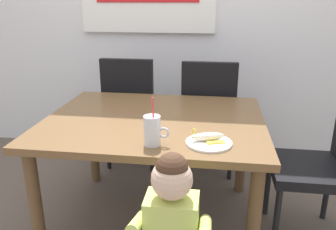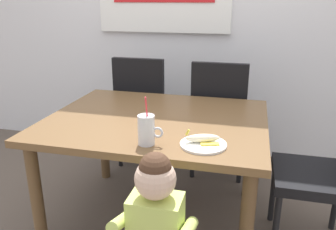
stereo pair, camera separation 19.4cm
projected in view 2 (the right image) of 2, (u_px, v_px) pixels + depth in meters
The scene contains 9 objects.
ground_plane at pixel (158, 218), 2.31m from camera, with size 24.00×24.00×0.00m, color brown.
dining_table at pixel (157, 131), 2.11m from camera, with size 1.31×1.06×0.72m.
dining_chair_left at pixel (143, 105), 2.92m from camera, with size 0.44×0.45×0.96m.
dining_chair_right at pixel (219, 113), 2.73m from camera, with size 0.44×0.44×0.96m.
dining_chair_far at pixel (332, 164), 1.89m from camera, with size 0.44×0.44×0.96m.
toddler_standing at pixel (156, 221), 1.43m from camera, with size 0.33×0.24×0.84m.
milk_cup at pixel (147, 132), 1.68m from camera, with size 0.13×0.08×0.25m.
snack_plate at pixel (203, 144), 1.68m from camera, with size 0.23×0.23×0.01m, color white.
peeled_banana at pixel (203, 138), 1.69m from camera, with size 0.18×0.12×0.07m.
Camera 2 is at (0.54, -1.88, 1.41)m, focal length 36.68 mm.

